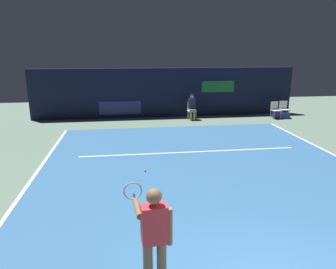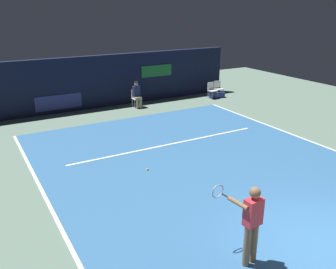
# 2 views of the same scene
# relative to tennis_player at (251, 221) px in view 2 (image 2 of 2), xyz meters

# --- Properties ---
(ground_plane) EXTENTS (28.79, 28.79, 0.00)m
(ground_plane) POSITION_rel_tennis_player_xyz_m (1.88, 4.46, -0.99)
(ground_plane) COLOR slate
(court_surface) EXTENTS (9.86, 11.82, 0.01)m
(court_surface) POSITION_rel_tennis_player_xyz_m (1.88, 4.46, -0.98)
(court_surface) COLOR #336699
(court_surface) RESTS_ON ground
(line_sideline_left) EXTENTS (0.10, 11.82, 0.01)m
(line_sideline_left) POSITION_rel_tennis_player_xyz_m (6.76, 4.46, -0.97)
(line_sideline_left) COLOR white
(line_sideline_left) RESTS_ON court_surface
(line_sideline_right) EXTENTS (0.10, 11.82, 0.01)m
(line_sideline_right) POSITION_rel_tennis_player_xyz_m (-3.00, 4.46, -0.97)
(line_sideline_right) COLOR white
(line_sideline_right) RESTS_ON court_surface
(line_service) EXTENTS (7.69, 0.10, 0.01)m
(line_service) POSITION_rel_tennis_player_xyz_m (1.88, 6.53, -0.97)
(line_service) COLOR white
(line_service) RESTS_ON court_surface
(back_wall) EXTENTS (14.13, 0.33, 2.60)m
(back_wall) POSITION_rel_tennis_player_xyz_m (1.88, 12.94, 0.31)
(back_wall) COLOR #141933
(back_wall) RESTS_ON ground
(tennis_player) EXTENTS (0.68, 0.93, 1.73)m
(tennis_player) POSITION_rel_tennis_player_xyz_m (0.00, 0.00, 0.00)
(tennis_player) COLOR #8C6647
(tennis_player) RESTS_ON ground
(line_judge_on_chair) EXTENTS (0.46, 0.55, 1.32)m
(line_judge_on_chair) POSITION_rel_tennis_player_xyz_m (3.10, 11.89, -0.30)
(line_judge_on_chair) COLOR white
(line_judge_on_chair) RESTS_ON ground
(courtside_chair_near) EXTENTS (0.47, 0.45, 0.88)m
(courtside_chair_near) POSITION_rel_tennis_player_xyz_m (7.53, 11.59, -0.49)
(courtside_chair_near) COLOR white
(courtside_chair_near) RESTS_ON ground
(courtside_chair_far) EXTENTS (0.47, 0.45, 0.88)m
(courtside_chair_far) POSITION_rel_tennis_player_xyz_m (8.10, 11.74, -0.49)
(courtside_chair_far) COLOR white
(courtside_chair_far) RESTS_ON ground
(tennis_ball) EXTENTS (0.07, 0.07, 0.07)m
(tennis_ball) POSITION_rel_tennis_player_xyz_m (0.18, 4.91, -0.94)
(tennis_ball) COLOR #CCE033
(tennis_ball) RESTS_ON court_surface
(equipment_bag) EXTENTS (0.89, 0.48, 0.32)m
(equipment_bag) POSITION_rel_tennis_player_xyz_m (7.86, 11.54, -0.83)
(equipment_bag) COLOR navy
(equipment_bag) RESTS_ON ground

